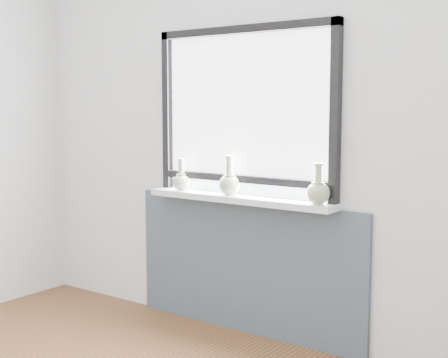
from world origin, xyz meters
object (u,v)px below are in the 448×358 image
Objects in this scene: vase_b at (229,183)px; vase_c at (318,191)px; vase_a at (181,180)px; windowsill at (239,199)px.

vase_c is at bearing -1.46° from vase_b.
vase_b is at bearing 1.72° from vase_a.
windowsill is 6.23× the size of vase_a.
vase_b is at bearing 178.54° from vase_c.
vase_a is 0.38m from vase_b.
vase_b reaches higher than vase_c.
windowsill is at bearing 2.15° from vase_b.
vase_b is (-0.07, -0.00, 0.10)m from windowsill.
vase_c is (0.63, -0.02, -0.00)m from vase_b.
vase_c is at bearing -1.92° from windowsill.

